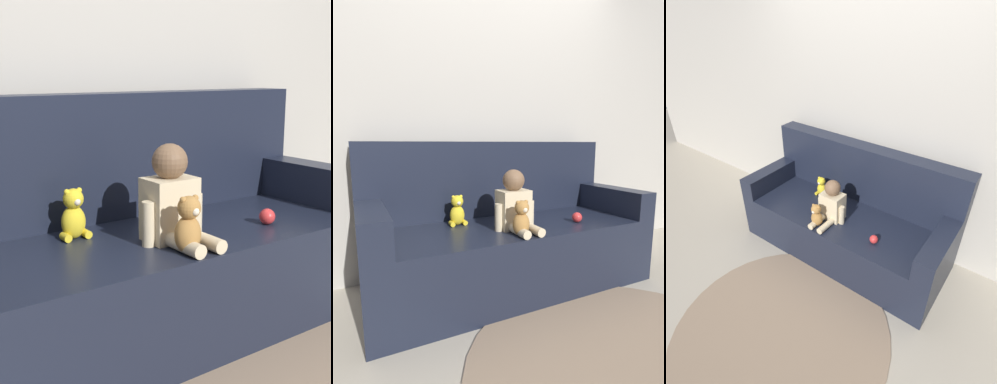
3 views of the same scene
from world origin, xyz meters
The scene contains 8 objects.
ground_plane centered at (0.00, 0.00, 0.00)m, with size 12.00×12.00×0.00m, color #B7AD99.
wall_back centered at (0.00, 0.49, 1.30)m, with size 8.00×0.05×2.60m.
couch centered at (0.00, 0.06, 0.36)m, with size 2.00×0.81×1.04m.
person_baby centered at (-0.05, -0.15, 0.63)m, with size 0.29×0.34×0.39m.
teddy_bear_brown centered at (-0.09, -0.31, 0.58)m, with size 0.11×0.10×0.22m.
plush_toy_side centered at (-0.36, 0.10, 0.57)m, with size 0.12×0.10×0.21m.
toy_ball centered at (0.43, -0.21, 0.51)m, with size 0.07×0.07×0.07m.
floor_rug centered at (0.14, -1.06, 0.01)m, with size 1.68×1.68×0.01m.
Camera 3 is at (1.26, -1.92, 2.19)m, focal length 28.00 mm.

